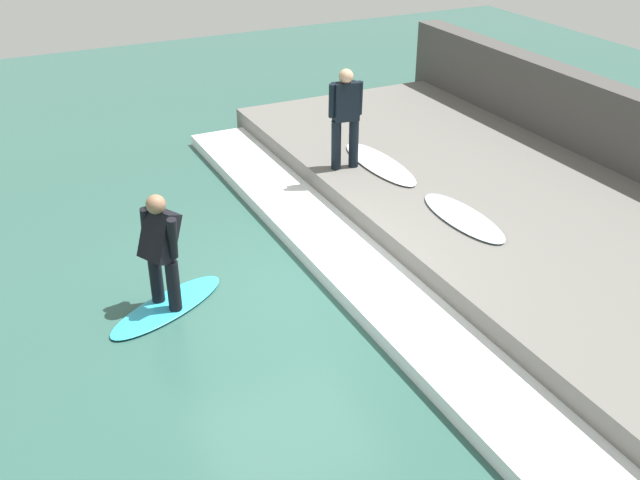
{
  "coord_description": "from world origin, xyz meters",
  "views": [
    {
      "loc": [
        -3.21,
        -7.58,
        5.3
      ],
      "look_at": [
        0.52,
        0.0,
        0.7
      ],
      "focal_mm": 42.0,
      "sensor_mm": 36.0,
      "label": 1
    }
  ],
  "objects": [
    {
      "name": "surfboard_waiting_near",
      "position": [
        2.73,
        2.26,
        0.51
      ],
      "size": [
        0.59,
        2.05,
        0.06
      ],
      "color": "silver",
      "rests_on": "concrete_ledge"
    },
    {
      "name": "surfer_waiting_near",
      "position": [
        2.17,
        2.43,
        1.4
      ],
      "size": [
        0.56,
        0.32,
        1.64
      ],
      "color": "black",
      "rests_on": "concrete_ledge"
    },
    {
      "name": "ground_plane",
      "position": [
        0.0,
        0.0,
        0.0
      ],
      "size": [
        28.0,
        28.0,
        0.0
      ],
      "primitive_type": "plane",
      "color": "#2D564C"
    },
    {
      "name": "concrete_ledge",
      "position": [
        3.82,
        0.0,
        0.24
      ],
      "size": [
        4.4,
        12.01,
        0.48
      ],
      "primitive_type": "cube",
      "color": "#66635E",
      "rests_on": "ground_plane"
    },
    {
      "name": "surfer_riding",
      "position": [
        -1.45,
        0.38,
        0.91
      ],
      "size": [
        0.58,
        0.62,
        1.52
      ],
      "color": "black",
      "rests_on": "surfboard_riding"
    },
    {
      "name": "wave_foam_crest",
      "position": [
        1.09,
        0.0,
        0.1
      ],
      "size": [
        1.06,
        11.41,
        0.19
      ],
      "primitive_type": "cube",
      "color": "white",
      "rests_on": "ground_plane"
    },
    {
      "name": "surfboard_spare",
      "position": [
        2.8,
        0.02,
        0.51
      ],
      "size": [
        0.6,
        1.75,
        0.06
      ],
      "color": "silver",
      "rests_on": "concrete_ledge"
    },
    {
      "name": "surfboard_riding",
      "position": [
        -1.45,
        0.38,
        0.03
      ],
      "size": [
        1.85,
        1.33,
        0.06
      ],
      "color": "#2DADD1",
      "rests_on": "ground_plane"
    }
  ]
}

